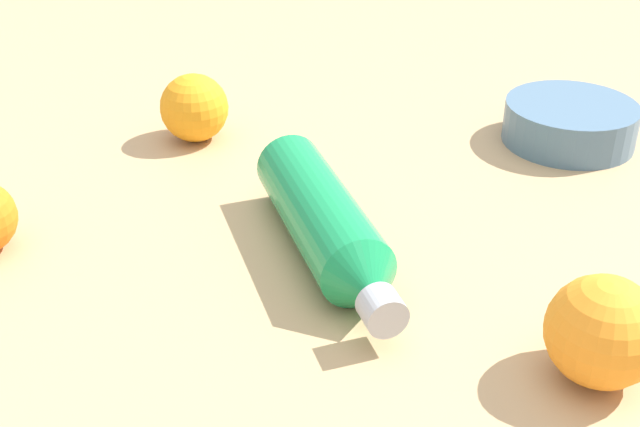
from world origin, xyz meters
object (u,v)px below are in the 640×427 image
object	(u,v)px
orange_2	(603,332)
ceramic_bowl	(570,123)
orange_0	(194,108)
water_bottle	(328,225)

from	to	relation	value
orange_2	ceramic_bowl	size ratio (longest dim) A/B	0.56
orange_2	orange_0	bearing A→B (deg)	-39.07
orange_0	ceramic_bowl	xyz separation A→B (m)	(-0.42, -0.07, -0.02)
water_bottle	orange_0	size ratio (longest dim) A/B	3.32
water_bottle	orange_0	xyz separation A→B (m)	(0.19, -0.22, 0.01)
orange_0	ceramic_bowl	bearing A→B (deg)	-170.09
water_bottle	orange_2	xyz separation A→B (m)	(-0.22, 0.12, 0.01)
water_bottle	orange_2	size ratio (longest dim) A/B	3.12
orange_2	ceramic_bowl	xyz separation A→B (m)	(-0.01, -0.41, -0.02)
water_bottle	ceramic_bowl	world-z (taller)	water_bottle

